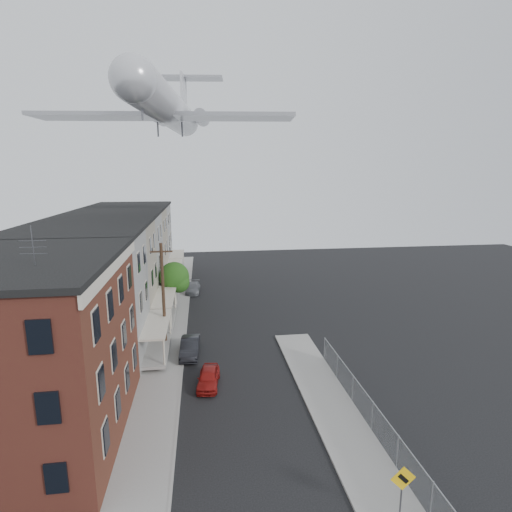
{
  "coord_description": "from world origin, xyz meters",
  "views": [
    {
      "loc": [
        -2.27,
        -14.21,
        14.49
      ],
      "look_at": [
        0.67,
        7.44,
        9.94
      ],
      "focal_mm": 28.0,
      "sensor_mm": 36.0,
      "label": 1
    }
  ],
  "objects_px": {
    "street_tree": "(175,278)",
    "airplane": "(168,108)",
    "car_mid": "(190,347)",
    "warning_sign": "(402,486)",
    "utility_pole": "(163,295)",
    "car_far": "(193,288)",
    "car_near": "(208,378)"
  },
  "relations": [
    {
      "from": "warning_sign",
      "to": "car_near",
      "type": "height_order",
      "value": "warning_sign"
    },
    {
      "from": "warning_sign",
      "to": "car_far",
      "type": "height_order",
      "value": "warning_sign"
    },
    {
      "from": "airplane",
      "to": "utility_pole",
      "type": "bearing_deg",
      "value": -91.65
    },
    {
      "from": "utility_pole",
      "to": "warning_sign",
      "type": "bearing_deg",
      "value": -59.52
    },
    {
      "from": "street_tree",
      "to": "airplane",
      "type": "height_order",
      "value": "airplane"
    },
    {
      "from": "utility_pole",
      "to": "street_tree",
      "type": "distance_m",
      "value": 10.0
    },
    {
      "from": "warning_sign",
      "to": "airplane",
      "type": "relative_size",
      "value": 0.1
    },
    {
      "from": "airplane",
      "to": "street_tree",
      "type": "bearing_deg",
      "value": -88.2
    },
    {
      "from": "warning_sign",
      "to": "car_far",
      "type": "xyz_separation_m",
      "value": [
        -9.2,
        34.85,
        -1.29
      ]
    },
    {
      "from": "car_near",
      "to": "car_mid",
      "type": "distance_m",
      "value": 5.17
    },
    {
      "from": "street_tree",
      "to": "car_mid",
      "type": "relative_size",
      "value": 1.26
    },
    {
      "from": "warning_sign",
      "to": "utility_pole",
      "type": "relative_size",
      "value": 0.31
    },
    {
      "from": "warning_sign",
      "to": "car_mid",
      "type": "bearing_deg",
      "value": 117.75
    },
    {
      "from": "car_far",
      "to": "airplane",
      "type": "distance_m",
      "value": 20.98
    },
    {
      "from": "utility_pole",
      "to": "street_tree",
      "type": "height_order",
      "value": "utility_pole"
    },
    {
      "from": "warning_sign",
      "to": "utility_pole",
      "type": "bearing_deg",
      "value": 120.48
    },
    {
      "from": "car_mid",
      "to": "car_far",
      "type": "bearing_deg",
      "value": 92.99
    },
    {
      "from": "utility_pole",
      "to": "car_far",
      "type": "bearing_deg",
      "value": 82.8
    },
    {
      "from": "street_tree",
      "to": "car_near",
      "type": "distance_m",
      "value": 17.12
    },
    {
      "from": "car_mid",
      "to": "car_far",
      "type": "relative_size",
      "value": 1.01
    },
    {
      "from": "car_mid",
      "to": "airplane",
      "type": "distance_m",
      "value": 23.67
    },
    {
      "from": "street_tree",
      "to": "airplane",
      "type": "distance_m",
      "value": 17.4
    },
    {
      "from": "utility_pole",
      "to": "airplane",
      "type": "relative_size",
      "value": 0.32
    },
    {
      "from": "car_near",
      "to": "airplane",
      "type": "height_order",
      "value": "airplane"
    },
    {
      "from": "street_tree",
      "to": "utility_pole",
      "type": "bearing_deg",
      "value": -91.89
    },
    {
      "from": "car_near",
      "to": "utility_pole",
      "type": "bearing_deg",
      "value": 124.72
    },
    {
      "from": "utility_pole",
      "to": "car_mid",
      "type": "relative_size",
      "value": 2.17
    },
    {
      "from": "car_mid",
      "to": "car_far",
      "type": "distance_m",
      "value": 17.51
    },
    {
      "from": "street_tree",
      "to": "car_mid",
      "type": "bearing_deg",
      "value": -81.44
    },
    {
      "from": "street_tree",
      "to": "car_far",
      "type": "distance_m",
      "value": 6.77
    },
    {
      "from": "car_far",
      "to": "airplane",
      "type": "height_order",
      "value": "airplane"
    },
    {
      "from": "car_near",
      "to": "car_mid",
      "type": "xyz_separation_m",
      "value": [
        -1.39,
        4.98,
        0.08
      ]
    }
  ]
}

